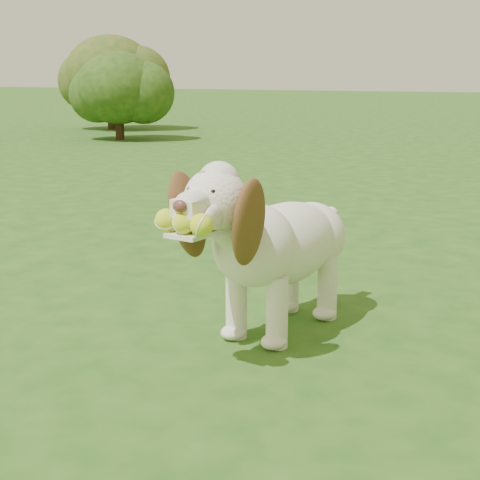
% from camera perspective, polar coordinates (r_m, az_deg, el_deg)
% --- Properties ---
extents(ground, '(80.00, 80.00, 0.00)m').
position_cam_1_polar(ground, '(3.02, -8.19, -8.33)').
color(ground, '#1F4B15').
rests_on(ground, ground).
extents(dog, '(0.48, 1.19, 0.77)m').
position_cam_1_polar(dog, '(3.03, 2.53, 0.05)').
color(dog, white).
rests_on(dog, ground).
extents(shrub_a, '(1.37, 1.37, 1.42)m').
position_cam_1_polar(shrub_a, '(12.26, -9.42, 11.56)').
color(shrub_a, '#382314').
rests_on(shrub_a, ground).
extents(shrub_e, '(1.72, 1.72, 1.78)m').
position_cam_1_polar(shrub_e, '(14.55, -10.01, 12.56)').
color(shrub_e, '#382314').
rests_on(shrub_e, ground).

